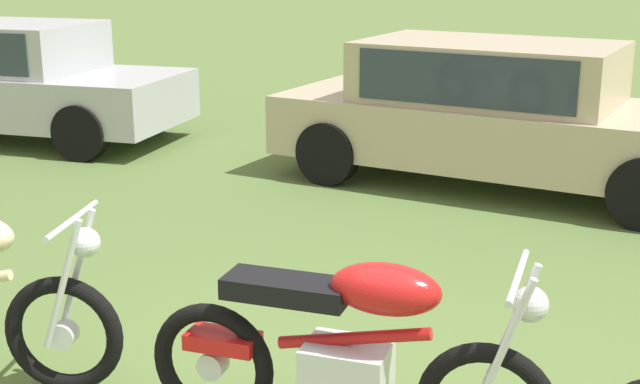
% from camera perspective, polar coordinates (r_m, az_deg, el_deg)
% --- Properties ---
extents(motorcycle_red, '(2.01, 0.64, 1.02)m').
position_cam_1_polar(motorcycle_red, '(4.18, 1.81, -10.62)').
color(motorcycle_red, black).
rests_on(motorcycle_red, ground).
extents(car_silver, '(4.49, 2.03, 1.43)m').
position_cam_1_polar(car_silver, '(11.61, -20.02, 7.22)').
color(car_silver, '#B2B5BA').
rests_on(car_silver, ground).
extents(car_beige, '(4.67, 2.37, 1.43)m').
position_cam_1_polar(car_beige, '(8.90, 11.37, 5.49)').
color(car_beige, '#BCAD8C').
rests_on(car_beige, ground).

